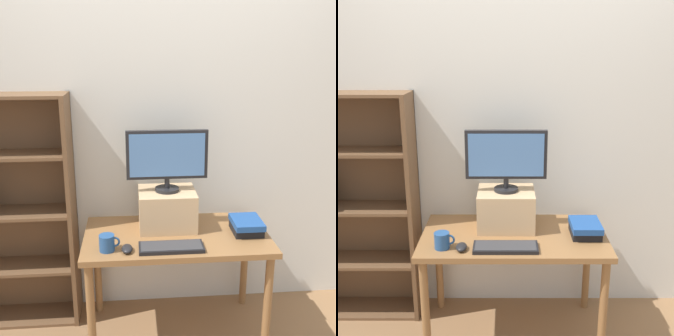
{
  "view_description": "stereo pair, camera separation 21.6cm",
  "coord_description": "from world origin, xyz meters",
  "views": [
    {
      "loc": [
        -0.27,
        -2.41,
        1.85
      ],
      "look_at": [
        -0.05,
        0.05,
        1.13
      ],
      "focal_mm": 45.0,
      "sensor_mm": 36.0,
      "label": 1
    },
    {
      "loc": [
        -0.05,
        -2.42,
        1.85
      ],
      "look_at": [
        -0.05,
        0.05,
        1.13
      ],
      "focal_mm": 45.0,
      "sensor_mm": 36.0,
      "label": 2
    }
  ],
  "objects": [
    {
      "name": "ground_plane",
      "position": [
        0.0,
        0.0,
        0.0
      ],
      "size": [
        12.0,
        12.0,
        0.0
      ],
      "primitive_type": "plane",
      "color": "olive"
    },
    {
      "name": "back_wall",
      "position": [
        0.0,
        0.41,
        1.3
      ],
      "size": [
        7.0,
        0.08,
        2.6
      ],
      "color": "silver",
      "rests_on": "ground_plane"
    },
    {
      "name": "desk",
      "position": [
        0.0,
        0.0,
        0.62
      ],
      "size": [
        1.15,
        0.63,
        0.71
      ],
      "color": "olive",
      "rests_on": "ground_plane"
    },
    {
      "name": "bookshelf_unit",
      "position": [
        -1.12,
        0.26,
        0.8
      ],
      "size": [
        0.87,
        0.28,
        1.56
      ],
      "color": "brown",
      "rests_on": "ground_plane"
    },
    {
      "name": "riser_box",
      "position": [
        -0.05,
        0.12,
        0.83
      ],
      "size": [
        0.36,
        0.3,
        0.25
      ],
      "color": "tan",
      "rests_on": "desk"
    },
    {
      "name": "computer_monitor",
      "position": [
        -0.05,
        0.12,
        1.17
      ],
      "size": [
        0.51,
        0.15,
        0.39
      ],
      "color": "black",
      "rests_on": "riser_box"
    },
    {
      "name": "keyboard",
      "position": [
        -0.05,
        -0.2,
        0.72
      ],
      "size": [
        0.38,
        0.15,
        0.02
      ],
      "color": "black",
      "rests_on": "desk"
    },
    {
      "name": "computer_mouse",
      "position": [
        -0.31,
        -0.21,
        0.73
      ],
      "size": [
        0.06,
        0.1,
        0.04
      ],
      "color": "black",
      "rests_on": "desk"
    },
    {
      "name": "book_stack",
      "position": [
        0.44,
        -0.02,
        0.75
      ],
      "size": [
        0.18,
        0.23,
        0.09
      ],
      "color": "black",
      "rests_on": "desk"
    },
    {
      "name": "coffee_mug",
      "position": [
        -0.42,
        -0.19,
        0.76
      ],
      "size": [
        0.12,
        0.09,
        0.1
      ],
      "color": "#234C84",
      "rests_on": "desk"
    }
  ]
}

